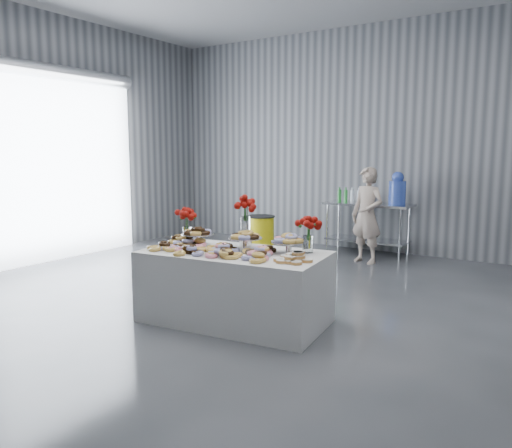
# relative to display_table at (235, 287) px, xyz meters

# --- Properties ---
(ground) EXTENTS (9.00, 9.00, 0.00)m
(ground) POSITION_rel_display_table_xyz_m (-0.34, 0.04, -0.38)
(ground) COLOR #34373B
(ground) RESTS_ON ground
(room_walls) EXTENTS (8.04, 9.04, 4.02)m
(room_walls) POSITION_rel_display_table_xyz_m (-0.61, 0.11, 2.26)
(room_walls) COLOR gray
(room_walls) RESTS_ON ground
(display_table) EXTENTS (2.00, 1.22, 0.75)m
(display_table) POSITION_rel_display_table_xyz_m (0.00, 0.00, 0.00)
(display_table) COLOR silver
(display_table) RESTS_ON ground
(prep_table) EXTENTS (1.50, 0.60, 0.90)m
(prep_table) POSITION_rel_display_table_xyz_m (-0.09, 4.14, 0.24)
(prep_table) COLOR silver
(prep_table) RESTS_ON ground
(donut_mounds) EXTENTS (1.89, 1.01, 0.09)m
(donut_mounds) POSITION_rel_display_table_xyz_m (0.00, -0.05, 0.42)
(donut_mounds) COLOR #E3B953
(donut_mounds) RESTS_ON display_table
(cake_stand_left) EXTENTS (0.36, 0.36, 0.17)m
(cake_stand_left) POSITION_rel_display_table_xyz_m (-0.56, 0.08, 0.52)
(cake_stand_left) COLOR silver
(cake_stand_left) RESTS_ON display_table
(cake_stand_mid) EXTENTS (0.36, 0.36, 0.17)m
(cake_stand_mid) POSITION_rel_display_table_xyz_m (0.03, 0.15, 0.52)
(cake_stand_mid) COLOR silver
(cake_stand_mid) RESTS_ON display_table
(cake_stand_right) EXTENTS (0.36, 0.36, 0.17)m
(cake_stand_right) POSITION_rel_display_table_xyz_m (0.53, 0.21, 0.52)
(cake_stand_right) COLOR silver
(cake_stand_right) RESTS_ON display_table
(danish_pile) EXTENTS (0.48, 0.48, 0.11)m
(danish_pile) POSITION_rel_display_table_xyz_m (0.76, -0.06, 0.43)
(danish_pile) COLOR white
(danish_pile) RESTS_ON display_table
(bouquet_left) EXTENTS (0.26, 0.26, 0.42)m
(bouquet_left) POSITION_rel_display_table_xyz_m (-0.77, 0.16, 0.67)
(bouquet_left) COLOR white
(bouquet_left) RESTS_ON display_table
(bouquet_right) EXTENTS (0.26, 0.26, 0.42)m
(bouquet_right) POSITION_rel_display_table_xyz_m (0.66, 0.38, 0.67)
(bouquet_right) COLOR white
(bouquet_right) RESTS_ON display_table
(bouquet_center) EXTENTS (0.26, 0.26, 0.57)m
(bouquet_center) POSITION_rel_display_table_xyz_m (-0.09, 0.34, 0.75)
(bouquet_center) COLOR silver
(bouquet_center) RESTS_ON display_table
(water_jug) EXTENTS (0.28, 0.28, 0.55)m
(water_jug) POSITION_rel_display_table_xyz_m (0.41, 4.14, 0.77)
(water_jug) COLOR #4264E1
(water_jug) RESTS_ON prep_table
(drink_bottles) EXTENTS (0.54, 0.08, 0.27)m
(drink_bottles) POSITION_rel_display_table_xyz_m (-0.41, 4.04, 0.66)
(drink_bottles) COLOR #268C33
(drink_bottles) RESTS_ON prep_table
(person) EXTENTS (0.65, 0.52, 1.54)m
(person) POSITION_rel_display_table_xyz_m (0.14, 3.48, 0.40)
(person) COLOR #CC8C93
(person) RESTS_ON ground
(trash_barrel) EXTENTS (0.51, 0.51, 0.65)m
(trash_barrel) POSITION_rel_display_table_xyz_m (-1.74, 3.26, -0.05)
(trash_barrel) COLOR yellow
(trash_barrel) RESTS_ON ground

